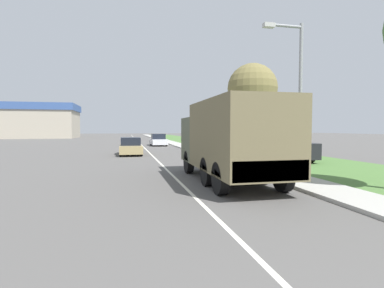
# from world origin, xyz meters

# --- Properties ---
(ground_plane) EXTENTS (180.00, 180.00, 0.00)m
(ground_plane) POSITION_xyz_m (0.00, 40.00, 0.00)
(ground_plane) COLOR #565451
(lane_centre_stripe) EXTENTS (0.12, 120.00, 0.00)m
(lane_centre_stripe) POSITION_xyz_m (0.00, 40.00, 0.00)
(lane_centre_stripe) COLOR silver
(lane_centre_stripe) RESTS_ON ground
(sidewalk_right) EXTENTS (1.80, 120.00, 0.12)m
(sidewalk_right) POSITION_xyz_m (4.50, 40.00, 0.06)
(sidewalk_right) COLOR #ADAAA3
(sidewalk_right) RESTS_ON ground
(grass_strip_right) EXTENTS (7.00, 120.00, 0.02)m
(grass_strip_right) POSITION_xyz_m (8.90, 40.00, 0.01)
(grass_strip_right) COLOR #4C7538
(grass_strip_right) RESTS_ON ground
(military_truck) EXTENTS (2.48, 7.16, 3.12)m
(military_truck) POSITION_xyz_m (1.94, 12.32, 1.71)
(military_truck) COLOR #474C38
(military_truck) RESTS_ON ground
(car_nearest_ahead) EXTENTS (1.73, 4.26, 1.38)m
(car_nearest_ahead) POSITION_xyz_m (-1.61, 25.64, 0.63)
(car_nearest_ahead) COLOR tan
(car_nearest_ahead) RESTS_ON ground
(car_second_ahead) EXTENTS (1.80, 4.63, 1.44)m
(car_second_ahead) POSITION_xyz_m (1.95, 37.98, 0.66)
(car_second_ahead) COLOR silver
(car_second_ahead) RESTS_ON ground
(pickup_truck) EXTENTS (2.07, 5.16, 1.90)m
(pickup_truck) POSITION_xyz_m (8.11, 19.46, 0.89)
(pickup_truck) COLOR black
(pickup_truck) RESTS_ON grass_strip_right
(lamp_post) EXTENTS (1.69, 0.24, 6.10)m
(lamp_post) POSITION_xyz_m (4.52, 11.98, 3.81)
(lamp_post) COLOR gray
(lamp_post) RESTS_ON sidewalk_right
(tree_mid_right) EXTENTS (4.12, 4.12, 7.46)m
(tree_mid_right) POSITION_xyz_m (8.34, 24.61, 5.40)
(tree_mid_right) COLOR #4C3D2D
(tree_mid_right) RESTS_ON grass_strip_right
(building_distant) EXTENTS (16.84, 12.53, 7.40)m
(building_distant) POSITION_xyz_m (-20.81, 72.97, 3.75)
(building_distant) COLOR #B2A893
(building_distant) RESTS_ON ground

